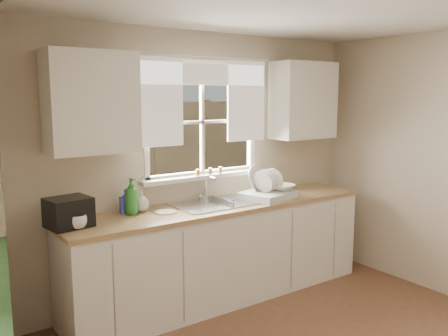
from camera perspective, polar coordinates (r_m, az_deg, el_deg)
room_walls at (r=3.10m, az=18.60°, el=-4.22°), size 3.62×4.02×2.50m
window at (r=4.57m, az=-2.53°, el=3.47°), size 1.38×0.16×1.06m
curtains at (r=4.51m, az=-2.21°, el=9.10°), size 1.50×0.03×0.81m
base_cabinets at (r=4.53m, az=-0.22°, el=-10.19°), size 3.00×0.62×0.87m
countertop at (r=4.41m, az=-0.22°, el=-4.58°), size 3.04×0.65×0.04m
upper_cabinet_left at (r=3.89m, az=-15.69°, el=7.60°), size 0.70×0.33×0.80m
upper_cabinet_right at (r=5.14m, az=9.52°, el=8.01°), size 0.70×0.33×0.80m
wall_outlet at (r=5.14m, az=5.90°, el=-0.54°), size 0.08×0.01×0.12m
sill_jars at (r=4.58m, az=-1.74°, el=-0.37°), size 0.30×0.04×0.06m
backyard at (r=10.80m, az=-19.24°, el=16.58°), size 20.00×10.00×6.13m
sink at (r=4.44m, az=-0.46°, el=-5.16°), size 0.88×0.52×0.40m
dish_rack at (r=4.65m, az=5.29°, el=-2.83°), size 0.60×0.51×0.32m
bowl at (r=4.70m, az=7.07°, el=-2.33°), size 0.28×0.28×0.06m
soap_bottle_a at (r=4.07m, az=-11.07°, el=-3.37°), size 0.14×0.14×0.31m
soap_bottle_b at (r=4.13m, az=-11.78°, el=-3.94°), size 0.11×0.11×0.20m
soap_bottle_c at (r=4.16m, az=-9.96°, el=-3.93°), size 0.18×0.18×0.18m
saucer at (r=4.10m, az=-7.02°, el=-5.28°), size 0.19×0.19×0.01m
cup at (r=3.75m, az=-17.19°, el=-6.21°), size 0.18×0.18×0.11m
black_appliance at (r=3.81m, az=-18.19°, el=-5.09°), size 0.35×0.31×0.23m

